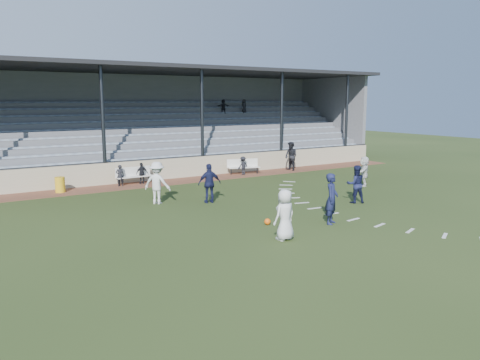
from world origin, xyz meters
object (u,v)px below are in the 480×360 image
Objects in this scene: player_white_lead at (285,215)px; official at (291,156)px; football at (267,222)px; trash_bin at (60,185)px; player_navy_lead at (332,199)px; bench_left at (134,174)px; bench_right at (243,165)px.

official reaches higher than player_white_lead.
football is at bearing -45.57° from official.
player_navy_lead reaches higher than trash_bin.
official is at bearing -5.47° from bench_left.
player_white_lead is (4.65, -12.39, 0.44)m from trash_bin.
player_white_lead is (0.73, -12.70, 0.27)m from bench_left.
bench_right reaches higher than football.
bench_right is 3.53m from official.
official reaches higher than football.
player_navy_lead is at bearing -35.59° from official.
player_navy_lead is at bearing -28.13° from football.
bench_right reaches higher than trash_bin.
football is at bearing -102.10° from bench_right.
official is at bearing 10.00° from bench_right.
player_navy_lead is (2.11, -1.13, 0.84)m from football.
trash_bin is 0.45× the size of player_white_lead.
football is 2.08m from player_white_lead.
bench_left is 2.61× the size of trash_bin.
official is at bearing 25.31° from player_navy_lead.
official is (10.52, -0.54, 0.38)m from bench_left.
bench_left is 1.06× the size of player_navy_lead.
bench_left is 1.07× the size of official.
football is (5.26, -10.54, -0.29)m from trash_bin.
trash_bin is (-10.95, -0.14, -0.18)m from bench_right.
trash_bin reaches higher than football.
trash_bin is 0.41× the size of official.
football is 0.13× the size of official.
official is at bearing 48.34° from football.
player_navy_lead is 1.01× the size of official.
bench_left is 1.19× the size of player_white_lead.
bench_right is 1.20× the size of player_white_lead.
bench_right is at bearing -3.97° from bench_left.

